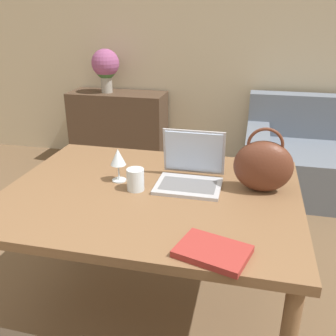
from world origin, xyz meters
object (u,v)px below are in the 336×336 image
(laptop, at_px, (191,170))
(wine_glass, at_px, (118,158))
(handbag, at_px, (263,166))
(drinking_glass, at_px, (135,179))
(flower_vase, at_px, (106,66))

(laptop, distance_m, wine_glass, 0.35)
(wine_glass, bearing_deg, handbag, 3.64)
(laptop, relative_size, drinking_glass, 2.96)
(laptop, distance_m, drinking_glass, 0.27)
(laptop, bearing_deg, drinking_glass, -149.15)
(flower_vase, bearing_deg, laptop, -58.57)
(laptop, xyz_separation_m, wine_glass, (-0.34, -0.06, 0.05))
(wine_glass, height_order, flower_vase, flower_vase)
(drinking_glass, xyz_separation_m, handbag, (0.56, 0.12, 0.07))
(laptop, bearing_deg, wine_glass, -169.73)
(wine_glass, xyz_separation_m, handbag, (0.67, 0.04, 0.01))
(drinking_glass, xyz_separation_m, flower_vase, (-0.98, 2.12, 0.21))
(laptop, distance_m, handbag, 0.33)
(wine_glass, bearing_deg, drinking_glass, -35.17)
(laptop, xyz_separation_m, drinking_glass, (-0.23, -0.14, -0.01))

